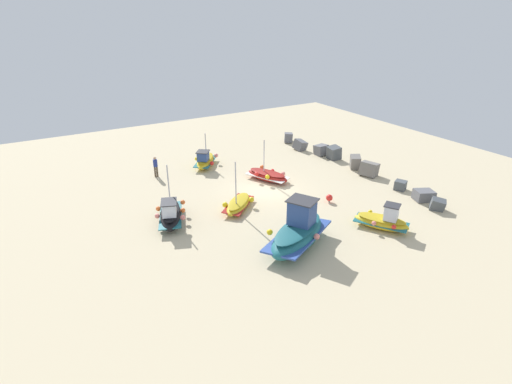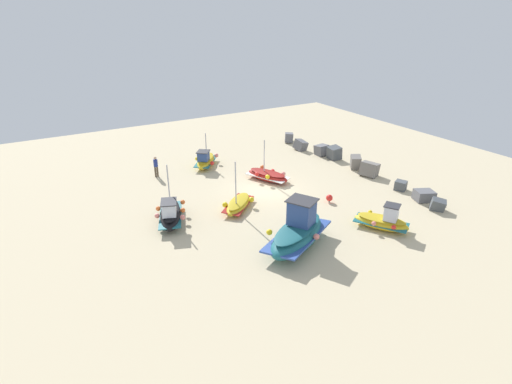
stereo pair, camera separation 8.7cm
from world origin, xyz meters
TOP-DOWN VIEW (x-y plane):
  - ground_plane at (0.00, 0.00)m, footprint 44.08×44.08m
  - fishing_boat_0 at (7.43, -2.54)m, footprint 4.07×5.24m
  - fishing_boat_1 at (1.29, -7.50)m, footprint 3.93×2.55m
  - fishing_boat_2 at (-1.38, 1.06)m, footprint 3.64×2.45m
  - fishing_boat_3 at (-6.55, -1.70)m, footprint 3.33×3.00m
  - fishing_boat_4 at (1.75, -3.12)m, footprint 2.98×3.14m
  - fishing_boat_5 at (8.34, 2.91)m, footprint 3.33×2.64m
  - person_walking at (-6.35, -5.90)m, footprint 0.32×0.32m
  - breakwater_rocks at (-0.50, 8.23)m, footprint 18.38×2.12m
  - mooring_buoy_0 at (2.81, 0.59)m, footprint 0.43×0.43m
  - mooring_buoy_1 at (3.99, 2.56)m, footprint 0.45×0.45m

SIDE VIEW (x-z plane):
  - ground_plane at x=0.00m, z-range 0.00..0.00m
  - mooring_buoy_1 at x=3.99m, z-range 0.05..0.60m
  - fishing_boat_4 at x=1.75m, z-range -1.37..2.03m
  - mooring_buoy_0 at x=2.81m, z-range 0.07..0.65m
  - fishing_boat_2 at x=-1.38m, z-range -1.18..1.96m
  - breakwater_rocks at x=-0.50m, z-range -0.20..1.11m
  - fishing_boat_5 at x=8.34m, z-range -0.33..1.32m
  - fishing_boat_3 at x=-6.55m, z-range -0.84..1.85m
  - fishing_boat_1 at x=1.29m, z-range -1.16..2.30m
  - fishing_boat_0 at x=7.43m, z-range -0.52..2.21m
  - person_walking at x=-6.35m, z-range 0.12..1.74m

